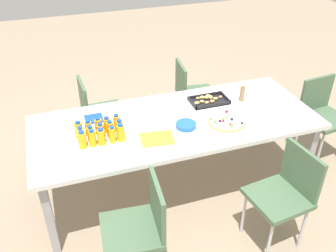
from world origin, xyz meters
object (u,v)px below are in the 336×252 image
(juice_bottle_4, at_px, (121,133))
(cardboard_tube, at_px, (242,93))
(juice_bottle_6, at_px, (91,134))
(juice_bottle_13, at_px, (107,125))
(juice_bottle_1, at_px, (92,138))
(juice_bottle_2, at_px, (101,137))
(juice_bottle_9, at_px, (120,128))
(juice_bottle_14, at_px, (117,123))
(chair_near_left, at_px, (141,224))
(fruit_pizza, at_px, (227,121))
(plate_stack, at_px, (186,125))
(juice_bottle_8, at_px, (110,129))
(juice_bottle_11, at_px, (89,129))
(chair_near_right, at_px, (286,190))
(juice_bottle_3, at_px, (112,135))
(party_table, at_px, (176,126))
(juice_bottle_0, at_px, (82,140))
(chair_far_right, at_px, (191,91))
(juice_bottle_12, at_px, (98,126))
(paper_folder, at_px, (157,139))
(juice_bottle_5, at_px, (81,135))
(chair_far_left, at_px, (97,110))
(snack_tray, at_px, (208,100))
(juice_bottle_7, at_px, (101,131))
(chair_end, at_px, (322,111))
(napkin_stack, at_px, (94,119))

(juice_bottle_4, bearing_deg, cardboard_tube, 12.43)
(juice_bottle_6, bearing_deg, juice_bottle_13, 29.67)
(juice_bottle_1, bearing_deg, juice_bottle_2, -2.20)
(juice_bottle_9, height_order, juice_bottle_14, juice_bottle_14)
(chair_near_left, distance_m, fruit_pizza, 1.15)
(juice_bottle_1, relative_size, plate_stack, 0.82)
(juice_bottle_8, height_order, juice_bottle_11, juice_bottle_8)
(plate_stack, bearing_deg, chair_near_right, -53.34)
(plate_stack, bearing_deg, cardboard_tube, 21.12)
(juice_bottle_3, distance_m, juice_bottle_6, 0.17)
(party_table, xyz_separation_m, juice_bottle_0, (-0.80, -0.14, 0.12))
(fruit_pizza, distance_m, plate_stack, 0.35)
(chair_far_right, relative_size, juice_bottle_4, 5.60)
(party_table, relative_size, juice_bottle_12, 16.46)
(chair_near_right, bearing_deg, juice_bottle_11, 50.11)
(juice_bottle_4, xyz_separation_m, juice_bottle_9, (0.01, 0.07, -0.00))
(juice_bottle_2, xyz_separation_m, fruit_pizza, (1.05, -0.03, -0.05))
(juice_bottle_0, xyz_separation_m, paper_folder, (0.57, -0.08, -0.07))
(juice_bottle_13, bearing_deg, juice_bottle_5, -161.00)
(chair_far_left, xyz_separation_m, juice_bottle_0, (-0.23, -0.94, 0.30))
(plate_stack, bearing_deg, juice_bottle_9, 174.18)
(juice_bottle_4, distance_m, snack_tray, 0.96)
(juice_bottle_7, bearing_deg, plate_stack, -5.11)
(juice_bottle_5, height_order, cardboard_tube, cardboard_tube)
(chair_far_right, relative_size, chair_far_left, 1.00)
(juice_bottle_0, relative_size, juice_bottle_3, 1.03)
(juice_bottle_4, distance_m, juice_bottle_14, 0.15)
(chair_far_left, bearing_deg, chair_near_right, 32.35)
(juice_bottle_8, relative_size, plate_stack, 0.86)
(juice_bottle_11, distance_m, fruit_pizza, 1.14)
(chair_far_right, relative_size, juice_bottle_5, 6.13)
(snack_tray, height_order, paper_folder, snack_tray)
(juice_bottle_0, height_order, juice_bottle_7, juice_bottle_0)
(juice_bottle_3, bearing_deg, party_table, 13.55)
(juice_bottle_0, xyz_separation_m, juice_bottle_13, (0.22, 0.15, -0.00))
(juice_bottle_3, bearing_deg, juice_bottle_1, 179.12)
(juice_bottle_6, bearing_deg, chair_end, 2.59)
(juice_bottle_11, bearing_deg, snack_tray, 9.89)
(chair_end, distance_m, snack_tray, 1.23)
(juice_bottle_3, height_order, paper_folder, juice_bottle_3)
(napkin_stack, xyz_separation_m, paper_folder, (0.42, -0.45, -0.00))
(chair_far_right, relative_size, juice_bottle_12, 5.64)
(juice_bottle_14, height_order, snack_tray, juice_bottle_14)
(juice_bottle_4, bearing_deg, chair_end, 4.82)
(juice_bottle_0, distance_m, juice_bottle_9, 0.31)
(juice_bottle_6, relative_size, cardboard_tube, 0.86)
(juice_bottle_11, xyz_separation_m, snack_tray, (1.12, 0.20, -0.05))
(juice_bottle_13, distance_m, cardboard_tube, 1.28)
(juice_bottle_7, xyz_separation_m, fruit_pizza, (1.04, -0.11, -0.05))
(chair_near_right, xyz_separation_m, plate_stack, (-0.53, 0.71, 0.25))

